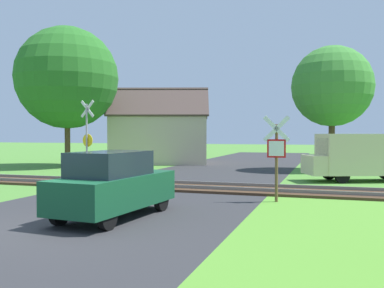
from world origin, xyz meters
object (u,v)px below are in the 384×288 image
(mail_truck, at_px, (361,155))
(parked_car, at_px, (114,185))
(stop_sign_near, at_px, (276,152))
(tree_left, at_px, (67,78))
(crossing_sign_far, at_px, (87,135))
(house, at_px, (160,137))
(tree_right, at_px, (332,86))

(mail_truck, height_order, parked_car, mail_truck)
(stop_sign_near, xyz_separation_m, parked_car, (-3.83, -4.00, -0.74))
(tree_left, bearing_deg, crossing_sign_far, -49.65)
(mail_truck, xyz_separation_m, parked_car, (-6.93, -11.42, -0.34))
(crossing_sign_far, bearing_deg, mail_truck, 25.10)
(crossing_sign_far, bearing_deg, house, 106.62)
(stop_sign_near, xyz_separation_m, tree_right, (1.79, 13.32, 3.50))
(crossing_sign_far, distance_m, house, 11.96)
(crossing_sign_far, distance_m, parked_car, 10.47)
(crossing_sign_far, height_order, parked_car, crossing_sign_far)
(mail_truck, relative_size, parked_car, 1.27)
(house, height_order, tree_left, tree_left)
(stop_sign_near, height_order, mail_truck, stop_sign_near)
(house, xyz_separation_m, tree_right, (12.54, -3.08, 3.15))
(mail_truck, bearing_deg, tree_right, -9.15)
(stop_sign_near, distance_m, parked_car, 5.58)
(house, relative_size, mail_truck, 1.68)
(house, bearing_deg, parked_car, -88.24)
(stop_sign_near, bearing_deg, mail_truck, -115.20)
(tree_right, distance_m, mail_truck, 7.18)
(house, bearing_deg, stop_sign_near, -73.74)
(crossing_sign_far, xyz_separation_m, house, (-0.91, 11.93, -0.18))
(tree_left, xyz_separation_m, tree_right, (17.21, 2.28, -0.92))
(stop_sign_near, distance_m, house, 19.62)
(crossing_sign_far, bearing_deg, stop_sign_near, -12.18)
(mail_truck, bearing_deg, parked_car, 127.11)
(stop_sign_near, bearing_deg, tree_left, -38.15)
(crossing_sign_far, bearing_deg, tree_right, 49.50)
(stop_sign_near, relative_size, parked_car, 0.69)
(crossing_sign_far, bearing_deg, tree_left, 142.60)
(crossing_sign_far, relative_size, mail_truck, 0.75)
(house, distance_m, mail_truck, 16.52)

